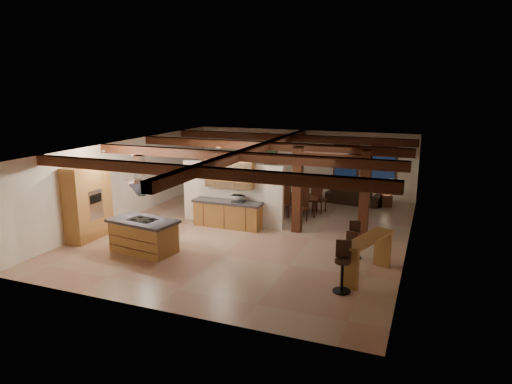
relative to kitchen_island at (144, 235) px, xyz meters
The scene contains 23 objects.
ground 3.83m from the kitchen_island, 52.85° to the left, with size 12.00×12.00×0.00m, color tan.
room_walls 4.01m from the kitchen_island, 52.85° to the left, with size 12.00×12.00×12.00m.
ceiling_beams 4.42m from the kitchen_island, 52.85° to the left, with size 10.00×12.00×0.28m.
timber_posts 6.08m from the kitchen_island, 36.35° to the left, with size 2.50×0.30×2.90m.
partition_wall 3.80m from the kitchen_island, 69.86° to the left, with size 3.80×0.18×2.20m, color silver.
pantry_cabinet 2.51m from the kitchen_island, 169.76° to the left, with size 0.67×1.60×2.40m.
back_counter 3.39m from the kitchen_island, 67.59° to the left, with size 2.50×0.66×0.94m.
upper_display_cabinet 3.82m from the kitchen_island, 68.81° to the left, with size 1.80×0.36×0.95m.
range_hood 1.28m from the kitchen_island, ahead, with size 1.10×1.10×1.40m.
back_windows 10.36m from the kitchen_island, 60.38° to the left, with size 2.70×0.07×1.70m.
framed_art 9.08m from the kitchen_island, 84.94° to the left, with size 0.65×0.05×0.85m.
recessed_cans 2.62m from the kitchen_island, 102.31° to the left, with size 3.16×2.46×0.03m.
kitchen_island is the anchor object (origin of this frame).
dining_table 6.29m from the kitchen_island, 62.58° to the left, with size 2.00×1.12×0.70m, color #3D1D0F.
sofa 9.37m from the kitchen_island, 58.90° to the left, with size 2.22×0.87×0.65m, color black.
microwave 3.60m from the kitchen_island, 61.89° to the left, with size 0.42×0.29×0.23m, color #B4B4B9.
bar_counter 6.48m from the kitchen_island, ahead, with size 1.13×2.08×1.06m.
side_table 10.12m from the kitchen_island, 52.35° to the left, with size 0.41×0.41×0.51m, color #38130E.
table_lamp 10.12m from the kitchen_island, 52.35° to the left, with size 0.26×0.26×0.30m.
bar_stool_a 6.04m from the kitchen_island, ahead, with size 0.43×0.45×1.24m.
bar_stool_b 6.03m from the kitchen_island, ahead, with size 0.38×0.38×1.07m.
bar_stool_c 6.20m from the kitchen_island, 17.14° to the left, with size 0.39×0.40×1.06m.
dining_chairs 6.29m from the kitchen_island, 62.58° to the left, with size 2.41×2.41×1.31m.
Camera 1 is at (5.52, -13.79, 4.85)m, focal length 32.00 mm.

